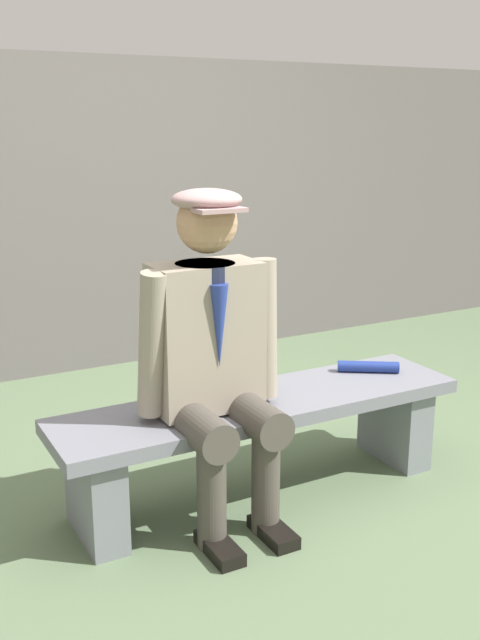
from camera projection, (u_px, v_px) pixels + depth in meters
name	position (u px, v px, depth m)	size (l,w,h in m)	color
ground_plane	(261.00, 493.00, 3.18)	(30.00, 30.00, 0.00)	#596E4E
bench	(261.00, 427.00, 3.10)	(1.76, 0.44, 0.43)	slate
seated_man	(213.00, 348.00, 2.83)	(0.59, 0.57, 1.31)	gray
rolled_magazine	(368.00, 367.00, 3.38)	(0.05, 0.05, 0.28)	navy
stadium_wall	(98.00, 215.00, 4.70)	(12.00, 0.24, 1.93)	#635D5B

